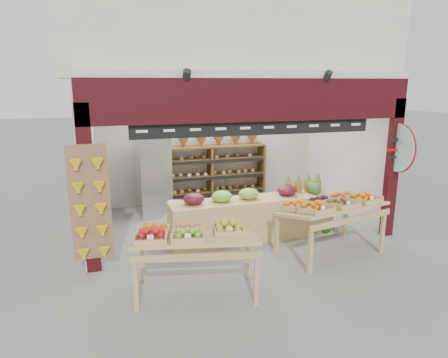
% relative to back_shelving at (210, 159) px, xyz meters
% --- Properties ---
extents(ground, '(60.00, 60.00, 0.00)m').
position_rel_back_shelving_xyz_m(ground, '(0.05, -1.98, -1.11)').
color(ground, slate).
rests_on(ground, ground).
extents(shop_structure, '(6.36, 5.12, 5.40)m').
position_rel_back_shelving_xyz_m(shop_structure, '(0.05, -0.36, 2.81)').
color(shop_structure, silver).
rests_on(shop_structure, ground).
extents(banana_board, '(0.60, 0.15, 1.80)m').
position_rel_back_shelving_xyz_m(banana_board, '(-2.68, -3.15, 0.00)').
color(banana_board, '#986545').
rests_on(banana_board, ground).
extents(gift_sign, '(0.04, 0.93, 0.92)m').
position_rel_back_shelving_xyz_m(gift_sign, '(2.80, -3.12, 0.64)').
color(gift_sign, '#ABD8C0').
rests_on(gift_sign, ground).
extents(back_shelving, '(2.74, 0.45, 1.72)m').
position_rel_back_shelving_xyz_m(back_shelving, '(0.00, 0.00, 0.00)').
color(back_shelving, brown).
rests_on(back_shelving, ground).
extents(refrigerator, '(0.79, 0.79, 1.78)m').
position_rel_back_shelving_xyz_m(refrigerator, '(-1.45, -0.50, -0.22)').
color(refrigerator, '#B5B7BC').
rests_on(refrigerator, ground).
extents(cardboard_stack, '(1.07, 0.77, 0.65)m').
position_rel_back_shelving_xyz_m(cardboard_stack, '(-0.93, -1.83, -0.88)').
color(cardboard_stack, beige).
rests_on(cardboard_stack, ground).
extents(mid_counter, '(3.20, 0.72, 1.02)m').
position_rel_back_shelving_xyz_m(mid_counter, '(0.20, -2.46, -0.67)').
color(mid_counter, tan).
rests_on(mid_counter, ground).
extents(display_table_left, '(1.85, 1.26, 1.08)m').
position_rel_back_shelving_xyz_m(display_table_left, '(-1.38, -4.11, -0.27)').
color(display_table_left, tan).
rests_on(display_table_left, ground).
extents(display_table_right, '(1.93, 1.34, 1.10)m').
position_rel_back_shelving_xyz_m(display_table_right, '(1.25, -3.50, -0.24)').
color(display_table_right, tan).
rests_on(display_table_right, ground).
extents(watermelon_pile, '(0.74, 0.69, 0.53)m').
position_rel_back_shelving_xyz_m(watermelon_pile, '(1.60, -2.43, -0.92)').
color(watermelon_pile, '#1E531B').
rests_on(watermelon_pile, ground).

